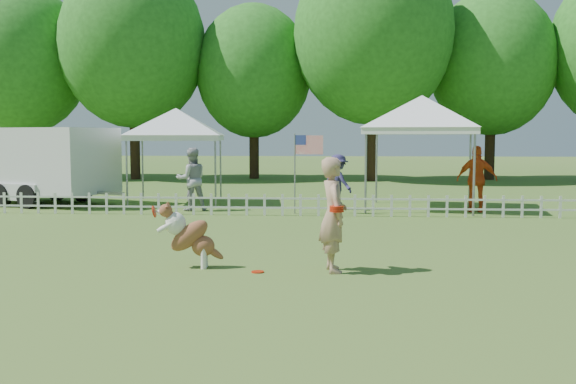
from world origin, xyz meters
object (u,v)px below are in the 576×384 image
object	(u,v)px
dog	(190,236)
spectator_a	(192,179)
handler	(333,215)
frisbee_on_turf	(258,272)
flag_pole	(295,174)
cargo_trailer	(42,165)
canopy_tent_left	(177,157)
spectator_b	(338,182)
canopy_tent_right	(421,154)
spectator_c	(477,179)

from	to	relation	value
dog	spectator_a	bearing A→B (deg)	97.63
handler	frisbee_on_turf	xyz separation A→B (m)	(-1.22, -0.17, -0.92)
flag_pole	handler	bearing A→B (deg)	-69.96
handler	cargo_trailer	bearing A→B (deg)	31.74
canopy_tent_left	dog	bearing A→B (deg)	-81.69
dog	canopy_tent_left	size ratio (longest dim) A/B	0.36
handler	spectator_b	distance (m)	8.95
dog	canopy_tent_right	world-z (taller)	canopy_tent_right
dog	frisbee_on_turf	xyz separation A→B (m)	(1.16, -0.28, -0.54)
canopy_tent_left	flag_pole	bearing A→B (deg)	-40.23
handler	dog	world-z (taller)	handler
dog	spectator_a	xyz separation A→B (m)	(-1.82, 8.18, 0.39)
canopy_tent_right	spectator_b	size ratio (longest dim) A/B	2.02
dog	cargo_trailer	size ratio (longest dim) A/B	0.19
cargo_trailer	spectator_a	distance (m)	5.43
spectator_c	frisbee_on_turf	bearing A→B (deg)	67.99
flag_pole	frisbee_on_turf	bearing A→B (deg)	-78.91
spectator_a	flag_pole	bearing A→B (deg)	147.96
dog	spectator_b	xyz separation A→B (m)	(2.50, 8.83, 0.28)
handler	flag_pole	size ratio (longest dim) A/B	0.82
dog	spectator_c	bearing A→B (deg)	47.30
spectator_c	dog	bearing A→B (deg)	61.83
canopy_tent_left	canopy_tent_right	bearing A→B (deg)	-15.18
spectator_a	canopy_tent_right	bearing A→B (deg)	166.29
flag_pole	spectator_c	bearing A→B (deg)	20.28
canopy_tent_left	handler	bearing A→B (deg)	-70.44
dog	frisbee_on_turf	size ratio (longest dim) A/B	5.32
frisbee_on_turf	canopy_tent_left	distance (m)	11.41
canopy_tent_left	canopy_tent_right	world-z (taller)	canopy_tent_right
handler	spectator_a	size ratio (longest dim) A/B	1.00
canopy_tent_left	cargo_trailer	xyz separation A→B (m)	(-4.25, -0.68, -0.26)
spectator_a	frisbee_on_turf	bearing A→B (deg)	87.48
flag_pole	spectator_b	size ratio (longest dim) A/B	1.37
canopy_tent_left	cargo_trailer	size ratio (longest dim) A/B	0.53
dog	flag_pole	xyz separation A→B (m)	(1.27, 7.63, 0.59)
spectator_b	spectator_c	distance (m)	4.04
cargo_trailer	spectator_a	bearing A→B (deg)	5.22
canopy_tent_left	spectator_b	distance (m)	5.54
frisbee_on_turf	cargo_trailer	distance (m)	12.93
canopy_tent_right	handler	bearing A→B (deg)	-96.23
dog	frisbee_on_turf	bearing A→B (deg)	-18.67
frisbee_on_turf	flag_pole	size ratio (longest dim) A/B	0.09
handler	spectator_a	xyz separation A→B (m)	(-4.21, 8.29, -0.00)
frisbee_on_turf	cargo_trailer	bearing A→B (deg)	129.66
cargo_trailer	flag_pole	distance (m)	8.56
canopy_tent_right	spectator_c	world-z (taller)	canopy_tent_right
canopy_tent_left	spectator_a	world-z (taller)	canopy_tent_left
dog	spectator_b	bearing A→B (deg)	69.28
cargo_trailer	dog	bearing A→B (deg)	-33.08
frisbee_on_turf	flag_pole	distance (m)	8.00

